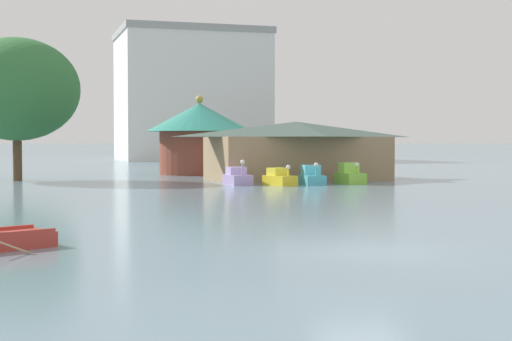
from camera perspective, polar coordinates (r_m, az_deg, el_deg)
The scene contains 9 objects.
ground_plane at distance 21.11m, azimuth 7.75°, elevation -5.99°, with size 2000.00×2000.00×0.00m, color slate.
pedal_boat_lavender at distance 52.80m, azimuth -1.38°, elevation -0.53°, with size 1.58×2.50×1.74m.
pedal_boat_yellow at distance 52.18m, azimuth 1.74°, elevation -0.58°, with size 1.99×2.57×1.41m.
pedal_boat_cyan at distance 53.47m, azimuth 4.13°, elevation -0.46°, with size 1.55×2.59×1.54m.
pedal_boat_lime at distance 54.36m, azimuth 6.95°, elevation -0.37°, with size 1.51×2.37×1.53m.
boathouse at distance 59.83m, azimuth 2.98°, elevation 1.56°, with size 13.97×8.92×4.50m.
green_roof_pavilion at distance 69.96m, azimuth -4.19°, elevation 2.73°, with size 9.64×9.64×7.10m.
shoreline_tree_tall_left at distance 60.98m, azimuth -17.26°, elevation 5.75°, with size 9.42×9.42×10.77m.
background_building_block at distance 124.98m, azimuth -4.83°, elevation 5.54°, with size 23.00×18.02×20.61m.
Camera 1 is at (-8.77, -18.96, 2.99)m, focal length 54.17 mm.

